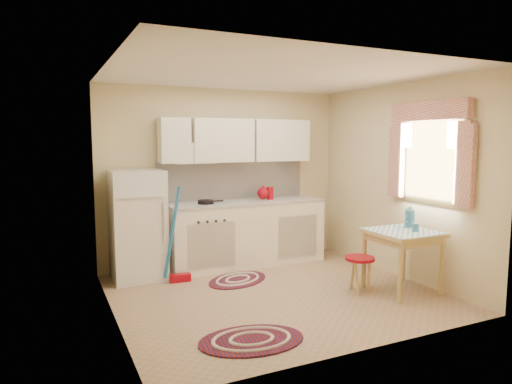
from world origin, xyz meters
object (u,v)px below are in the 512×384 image
fridge (138,225)px  stool (359,275)px  base_cabinets (246,234)px  table (402,261)px

fridge → stool: fridge is taller
base_cabinets → table: base_cabinets is taller
table → stool: bearing=157.9°
stool → base_cabinets: bearing=112.9°
base_cabinets → table: size_ratio=3.12×
fridge → table: (2.71, -1.81, -0.34)m
fridge → table: fridge is taller
base_cabinets → table: 2.20m
table → stool: (-0.47, 0.19, -0.15)m
table → stool: size_ratio=1.71×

